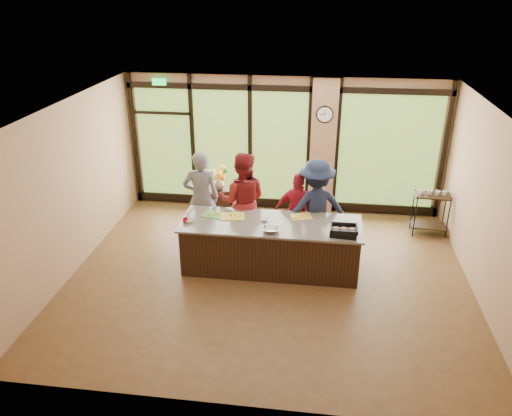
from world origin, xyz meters
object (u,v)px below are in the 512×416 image
(cook_right, at_px, (316,207))
(roasting_pan, at_px, (344,232))
(flower_stand, at_px, (219,206))
(island_base, at_px, (271,247))
(cook_left, at_px, (201,198))
(bar_cart, at_px, (431,208))

(cook_right, distance_m, roasting_pan, 1.13)
(cook_right, bearing_deg, flower_stand, -45.21)
(island_base, xyz_separation_m, cook_right, (0.77, 0.73, 0.49))
(roasting_pan, relative_size, flower_stand, 0.58)
(cook_left, bearing_deg, bar_cart, 178.35)
(cook_right, height_order, roasting_pan, cook_right)
(cook_right, height_order, bar_cart, cook_right)
(cook_left, bearing_deg, roasting_pan, 144.10)
(cook_right, height_order, flower_stand, cook_right)
(cook_left, relative_size, bar_cart, 1.97)
(island_base, distance_m, bar_cart, 3.58)
(cook_left, xyz_separation_m, flower_stand, (0.15, 0.91, -0.57))
(roasting_pan, distance_m, flower_stand, 3.32)
(roasting_pan, relative_size, bar_cart, 0.46)
(cook_left, height_order, cook_right, cook_left)
(cook_right, xyz_separation_m, flower_stand, (-2.06, 1.02, -0.55))
(island_base, height_order, cook_right, cook_right)
(bar_cart, bearing_deg, flower_stand, -174.94)
(cook_right, bearing_deg, cook_left, -21.66)
(island_base, xyz_separation_m, flower_stand, (-1.30, 1.75, -0.05))
(island_base, bearing_deg, cook_left, 150.02)
(cook_left, height_order, flower_stand, cook_left)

